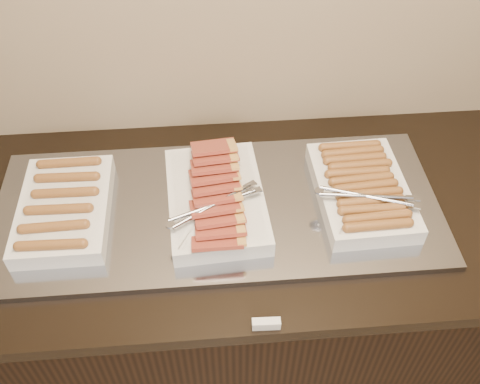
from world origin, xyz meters
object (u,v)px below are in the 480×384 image
warming_tray (218,208)px  dish_center (216,198)px  dish_left (64,208)px  counter (221,298)px  dish_right (362,190)px

warming_tray → dish_center: 0.04m
dish_left → dish_center: bearing=-0.6°
counter → dish_right: (0.39, -0.00, 0.50)m
counter → dish_right: size_ratio=5.70×
warming_tray → dish_left: bearing=180.0°
dish_right → dish_left: bearing=178.0°
warming_tray → dish_center: dish_center is taller
counter → warming_tray: warming_tray is taller
warming_tray → dish_center: size_ratio=3.01×
warming_tray → dish_right: bearing=-0.5°
dish_left → dish_right: (0.79, -0.00, 0.01)m
counter → warming_tray: 0.46m
dish_center → dish_left: bearing=176.0°
dish_left → dish_right: bearing=-0.4°
warming_tray → dish_right: size_ratio=3.32×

